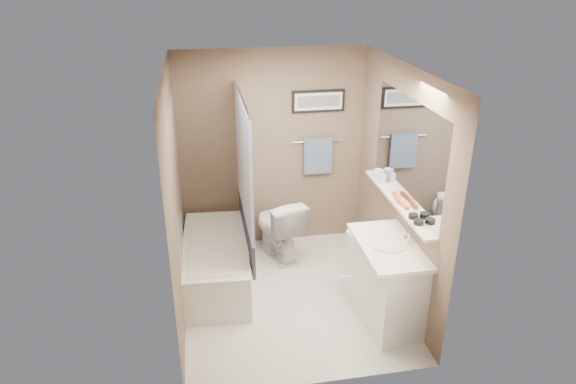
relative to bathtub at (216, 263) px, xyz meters
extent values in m
plane|color=silver|center=(0.75, -0.40, -0.25)|extent=(2.50, 2.50, 0.00)
cube|color=silver|center=(0.75, -0.40, 2.13)|extent=(2.20, 2.50, 0.04)
cube|color=brown|center=(0.75, 0.83, 0.95)|extent=(2.20, 0.04, 2.40)
cube|color=brown|center=(0.75, -1.63, 0.95)|extent=(2.20, 0.04, 2.40)
cube|color=brown|center=(-0.33, -0.40, 0.95)|extent=(0.04, 2.50, 2.40)
cube|color=brown|center=(1.83, -0.40, 0.95)|extent=(0.04, 2.50, 2.40)
cube|color=tan|center=(-0.34, 0.10, 0.75)|extent=(0.02, 1.55, 2.00)
cylinder|color=silver|center=(0.35, 0.10, 1.80)|extent=(0.02, 1.55, 0.02)
cube|color=white|center=(0.35, 0.10, 1.15)|extent=(0.03, 1.45, 1.28)
cube|color=#2A304F|center=(0.35, 0.10, 0.33)|extent=(0.03, 1.45, 0.36)
cube|color=silver|center=(1.84, -0.55, 1.37)|extent=(0.02, 1.60, 1.00)
cube|color=silver|center=(1.79, -0.55, 0.85)|extent=(0.12, 1.60, 0.03)
cylinder|color=silver|center=(1.30, 0.81, 1.05)|extent=(0.60, 0.02, 0.02)
cube|color=#7D98B6|center=(1.30, 0.79, 0.87)|extent=(0.34, 0.05, 0.44)
cube|color=black|center=(1.30, 0.83, 1.53)|extent=(0.62, 0.02, 0.26)
cube|color=white|center=(1.30, 0.81, 1.53)|extent=(0.56, 0.00, 0.20)
cube|color=#595959|center=(1.30, 0.81, 1.53)|extent=(0.50, 0.00, 0.13)
cube|color=silver|center=(1.30, -1.65, 0.75)|extent=(0.80, 0.02, 2.00)
cylinder|color=silver|center=(0.97, -1.59, 0.75)|extent=(0.10, 0.02, 0.02)
cube|color=white|center=(0.00, 0.00, 0.00)|extent=(0.79, 1.54, 0.50)
cube|color=white|center=(0.00, 0.00, 0.25)|extent=(0.56, 1.36, 0.02)
imported|color=white|center=(0.75, 0.45, 0.13)|extent=(0.64, 0.85, 0.77)
cube|color=white|center=(1.60, -0.92, 0.15)|extent=(0.61, 0.96, 0.80)
cube|color=white|center=(1.59, -0.92, 0.57)|extent=(0.54, 0.96, 0.04)
cylinder|color=silver|center=(1.58, -0.92, 0.60)|extent=(0.34, 0.34, 0.01)
cylinder|color=white|center=(1.78, -0.92, 0.64)|extent=(0.02, 0.02, 0.10)
sphere|color=silver|center=(1.78, -0.82, 0.62)|extent=(0.05, 0.05, 0.05)
cylinder|color=black|center=(1.79, -1.07, 0.89)|extent=(0.09, 0.09, 0.04)
cylinder|color=black|center=(1.79, -0.95, 0.89)|extent=(0.09, 0.09, 0.04)
cylinder|color=#BF591B|center=(1.79, -0.68, 0.89)|extent=(0.06, 0.22, 0.04)
cylinder|color=#C63D1B|center=(1.79, -0.54, 0.89)|extent=(0.07, 0.22, 0.04)
cube|color=#FF9BBD|center=(1.79, -0.40, 0.87)|extent=(0.04, 0.16, 0.01)
cylinder|color=white|center=(1.79, 0.02, 0.92)|extent=(0.08, 0.08, 0.10)
imported|color=#999999|center=(1.79, -0.11, 0.94)|extent=(0.07, 0.07, 0.14)
camera|label=1|loc=(-0.07, -4.85, 2.99)|focal=32.00mm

